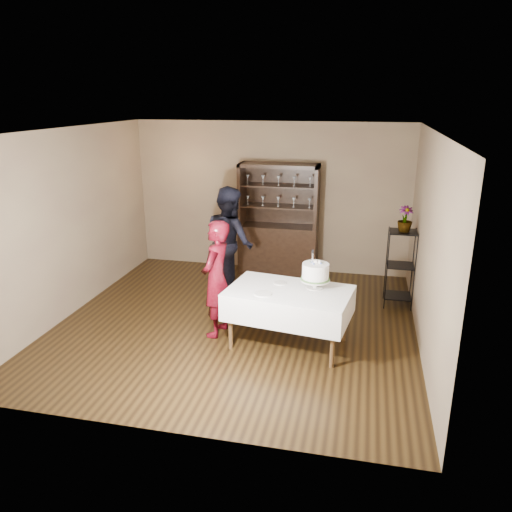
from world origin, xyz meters
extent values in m
plane|color=black|center=(0.00, 0.00, 0.00)|extent=(5.00, 5.00, 0.00)
plane|color=silver|center=(0.00, 0.00, 2.70)|extent=(5.00, 5.00, 0.00)
cube|color=brown|center=(0.00, 2.50, 1.35)|extent=(5.00, 0.02, 2.70)
cube|color=brown|center=(-2.50, 0.00, 1.35)|extent=(0.02, 5.00, 2.70)
cube|color=brown|center=(2.50, 0.00, 1.35)|extent=(0.02, 5.00, 2.70)
cube|color=black|center=(0.20, 2.24, 0.45)|extent=(1.40, 0.48, 0.90)
cube|color=black|center=(0.20, 2.46, 1.45)|extent=(1.40, 0.03, 1.10)
cube|color=black|center=(0.20, 2.24, 1.97)|extent=(1.40, 0.48, 0.06)
cube|color=black|center=(0.20, 2.24, 1.25)|extent=(1.28, 0.42, 0.02)
cube|color=black|center=(0.20, 2.24, 1.62)|extent=(1.28, 0.42, 0.02)
cylinder|color=black|center=(2.08, 1.00, 0.60)|extent=(0.02, 0.02, 1.20)
cylinder|color=black|center=(2.48, 1.00, 0.60)|extent=(0.02, 0.02, 1.20)
cylinder|color=black|center=(2.08, 1.40, 0.60)|extent=(0.02, 0.02, 1.20)
cylinder|color=black|center=(2.48, 1.40, 0.60)|extent=(0.02, 0.02, 1.20)
cube|color=black|center=(2.28, 1.20, 0.15)|extent=(0.40, 0.40, 0.02)
cube|color=black|center=(2.28, 1.20, 0.65)|extent=(0.40, 0.40, 0.01)
cube|color=black|center=(2.28, 1.20, 1.18)|extent=(0.40, 0.40, 0.02)
cube|color=silver|center=(0.83, -0.47, 0.59)|extent=(1.66, 1.16, 0.36)
cylinder|color=#49321A|center=(0.12, -0.74, 0.37)|extent=(0.06, 0.06, 0.73)
cylinder|color=#49321A|center=(1.43, -0.93, 0.37)|extent=(0.06, 0.06, 0.73)
cylinder|color=#49321A|center=(0.22, -0.01, 0.37)|extent=(0.06, 0.06, 0.73)
cylinder|color=#49321A|center=(1.53, -0.21, 0.37)|extent=(0.06, 0.06, 0.73)
imported|color=#3D050E|center=(-0.17, -0.35, 0.80)|extent=(0.45, 0.62, 1.60)
imported|color=black|center=(-0.38, 1.06, 0.89)|extent=(1.08, 1.10, 1.79)
cylinder|color=beige|center=(1.14, -0.34, 0.78)|extent=(0.21, 0.21, 0.01)
cylinder|color=beige|center=(1.14, -0.34, 0.82)|extent=(0.05, 0.05, 0.11)
cylinder|color=beige|center=(1.14, -0.34, 0.88)|extent=(0.38, 0.38, 0.02)
cylinder|color=#436E34|center=(1.14, -0.34, 0.90)|extent=(0.37, 0.37, 0.02)
cylinder|color=white|center=(1.14, -0.34, 1.00)|extent=(0.37, 0.37, 0.21)
sphere|color=#586FBD|center=(1.17, -0.34, 1.12)|extent=(0.03, 0.03, 0.03)
cube|color=white|center=(1.09, -0.36, 1.18)|extent=(0.02, 0.02, 0.15)
cube|color=black|center=(1.09, -0.36, 1.27)|extent=(0.03, 0.02, 0.05)
cylinder|color=beige|center=(0.53, -0.68, 0.78)|extent=(0.29, 0.29, 0.01)
cylinder|color=beige|center=(0.68, -0.27, 0.78)|extent=(0.18, 0.18, 0.01)
imported|color=#436E34|center=(2.29, 1.18, 1.38)|extent=(0.26, 0.26, 0.39)
camera|label=1|loc=(1.69, -6.31, 3.13)|focal=35.00mm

